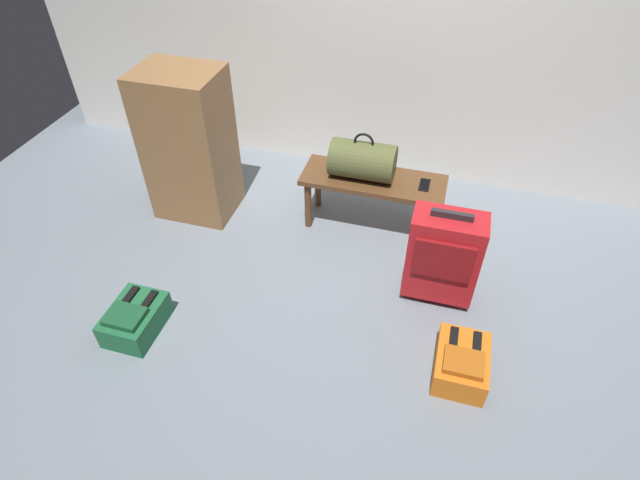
{
  "coord_description": "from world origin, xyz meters",
  "views": [
    {
      "loc": [
        0.42,
        -2.12,
        2.46
      ],
      "look_at": [
        -0.25,
        0.25,
        0.25
      ],
      "focal_mm": 28.6,
      "sensor_mm": 36.0,
      "label": 1
    }
  ],
  "objects_px": {
    "cell_phone": "(425,185)",
    "backpack_orange": "(461,363)",
    "bench": "(373,186)",
    "side_cabinet": "(189,145)",
    "duffel_bag_olive": "(363,160)",
    "backpack_green": "(135,319)",
    "suitcase_upright_red": "(443,256)"
  },
  "relations": [
    {
      "from": "bench",
      "to": "backpack_orange",
      "type": "bearing_deg",
      "value": -56.75
    },
    {
      "from": "backpack_orange",
      "to": "side_cabinet",
      "type": "xyz_separation_m",
      "value": [
        -2.05,
        0.99,
        0.46
      ]
    },
    {
      "from": "backpack_green",
      "to": "cell_phone",
      "type": "bearing_deg",
      "value": 42.09
    },
    {
      "from": "backpack_green",
      "to": "side_cabinet",
      "type": "relative_size",
      "value": 0.35
    },
    {
      "from": "duffel_bag_olive",
      "to": "backpack_orange",
      "type": "relative_size",
      "value": 1.16
    },
    {
      "from": "bench",
      "to": "side_cabinet",
      "type": "height_order",
      "value": "side_cabinet"
    },
    {
      "from": "backpack_green",
      "to": "duffel_bag_olive",
      "type": "bearing_deg",
      "value": 51.64
    },
    {
      "from": "bench",
      "to": "backpack_orange",
      "type": "distance_m",
      "value": 1.38
    },
    {
      "from": "suitcase_upright_red",
      "to": "side_cabinet",
      "type": "distance_m",
      "value": 1.92
    },
    {
      "from": "backpack_green",
      "to": "suitcase_upright_red",
      "type": "bearing_deg",
      "value": 24.48
    },
    {
      "from": "cell_phone",
      "to": "side_cabinet",
      "type": "bearing_deg",
      "value": -174.71
    },
    {
      "from": "suitcase_upright_red",
      "to": "side_cabinet",
      "type": "relative_size",
      "value": 0.62
    },
    {
      "from": "bench",
      "to": "suitcase_upright_red",
      "type": "bearing_deg",
      "value": -46.27
    },
    {
      "from": "bench",
      "to": "backpack_green",
      "type": "xyz_separation_m",
      "value": [
        -1.15,
        -1.34,
        -0.26
      ]
    },
    {
      "from": "duffel_bag_olive",
      "to": "side_cabinet",
      "type": "relative_size",
      "value": 0.4
    },
    {
      "from": "side_cabinet",
      "to": "backpack_orange",
      "type": "bearing_deg",
      "value": -25.64
    },
    {
      "from": "duffel_bag_olive",
      "to": "bench",
      "type": "bearing_deg",
      "value": 0.0
    },
    {
      "from": "cell_phone",
      "to": "suitcase_upright_red",
      "type": "bearing_deg",
      "value": -71.31
    },
    {
      "from": "duffel_bag_olive",
      "to": "suitcase_upright_red",
      "type": "xyz_separation_m",
      "value": [
        0.63,
        -0.57,
        -0.21
      ]
    },
    {
      "from": "suitcase_upright_red",
      "to": "backpack_green",
      "type": "distance_m",
      "value": 1.88
    },
    {
      "from": "suitcase_upright_red",
      "to": "side_cabinet",
      "type": "height_order",
      "value": "side_cabinet"
    },
    {
      "from": "duffel_bag_olive",
      "to": "cell_phone",
      "type": "bearing_deg",
      "value": 1.35
    },
    {
      "from": "cell_phone",
      "to": "backpack_orange",
      "type": "bearing_deg",
      "value": -71.09
    },
    {
      "from": "backpack_green",
      "to": "side_cabinet",
      "type": "bearing_deg",
      "value": 97.77
    },
    {
      "from": "side_cabinet",
      "to": "suitcase_upright_red",
      "type": "bearing_deg",
      "value": -12.96
    },
    {
      "from": "bench",
      "to": "backpack_orange",
      "type": "xyz_separation_m",
      "value": [
        0.74,
        -1.13,
        -0.26
      ]
    },
    {
      "from": "cell_phone",
      "to": "backpack_green",
      "type": "distance_m",
      "value": 2.05
    },
    {
      "from": "bench",
      "to": "cell_phone",
      "type": "relative_size",
      "value": 6.94
    },
    {
      "from": "backpack_orange",
      "to": "cell_phone",
      "type": "bearing_deg",
      "value": 108.91
    },
    {
      "from": "duffel_bag_olive",
      "to": "side_cabinet",
      "type": "distance_m",
      "value": 1.24
    },
    {
      "from": "bench",
      "to": "side_cabinet",
      "type": "xyz_separation_m",
      "value": [
        -1.31,
        -0.14,
        0.19
      ]
    },
    {
      "from": "backpack_orange",
      "to": "backpack_green",
      "type": "height_order",
      "value": "same"
    }
  ]
}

